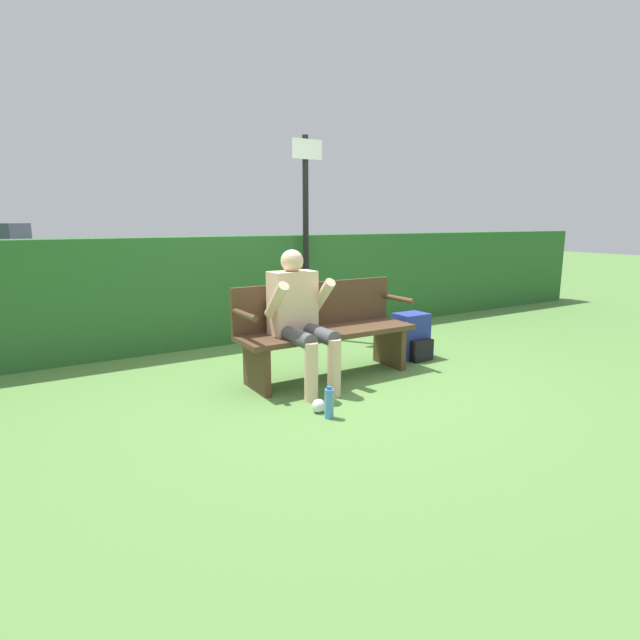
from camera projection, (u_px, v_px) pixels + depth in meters
name	position (u px, v px, depth m)	size (l,w,h in m)	color
ground_plane	(328.00, 377.00, 4.57)	(40.00, 40.00, 0.00)	#5B8942
hedge_back	(246.00, 288.00, 5.98)	(12.00, 0.41, 1.23)	#2D662D
park_bench	(325.00, 329.00, 4.54)	(1.66, 0.48, 0.85)	#513823
person_seated	(299.00, 313.00, 4.21)	(0.53, 0.66, 1.17)	beige
backpack	(412.00, 337.00, 5.18)	(0.33, 0.35, 0.47)	#283893
water_bottle	(329.00, 403.00, 3.60)	(0.07, 0.07, 0.24)	#4C8CCC
signpost	(306.00, 227.00, 5.89)	(0.38, 0.09, 2.37)	black
litter_crumple	(319.00, 406.00, 3.71)	(0.10, 0.10, 0.10)	silver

